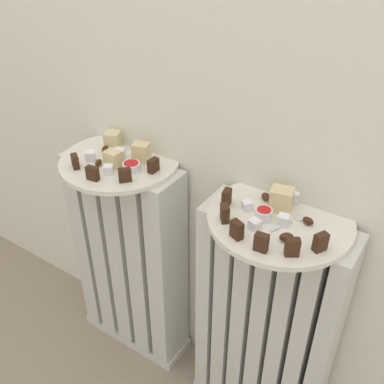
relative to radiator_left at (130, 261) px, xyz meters
The scene contains 35 objects.
radiator_left is the anchor object (origin of this frame).
radiator_right 0.45m from the radiator_left, ahead, with size 0.36×0.12×0.67m.
plate_left 0.35m from the radiator_left, ahead, with size 0.31×0.31×0.01m, color silver.
plate_right 0.57m from the radiator_left, ahead, with size 0.31×0.31×0.01m, color silver.
dark_cake_slice_left_0 0.39m from the radiator_left, 123.50° to the right, with size 0.03×0.02×0.03m, color #382114.
dark_cake_slice_left_1 0.39m from the radiator_left, 82.57° to the right, with size 0.03×0.02×0.03m, color #382114.
dark_cake_slice_left_2 0.39m from the radiator_left, 41.63° to the right, with size 0.03×0.02×0.03m, color #382114.
dark_cake_slice_left_3 0.39m from the radiator_left, ahead, with size 0.03×0.02×0.03m, color #382114.
marble_cake_slice_left_0 0.38m from the radiator_left, 71.65° to the right, with size 0.04×0.03×0.04m, color beige.
marble_cake_slice_left_1 0.38m from the radiator_left, 22.78° to the left, with size 0.04×0.03×0.05m, color beige.
marble_cake_slice_left_2 0.38m from the radiator_left, 144.68° to the left, with size 0.04×0.04×0.04m, color beige.
turkish_delight_left_0 0.37m from the radiator_left, 69.50° to the right, with size 0.02×0.02×0.02m, color white.
turkish_delight_left_1 0.37m from the radiator_left, 112.38° to the left, with size 0.03×0.03×0.03m, color white.
turkish_delight_left_2 0.37m from the radiator_left, 140.62° to the right, with size 0.03×0.03×0.03m, color white.
medjool_date_left_0 0.37m from the radiator_left, 83.98° to the left, with size 0.03×0.01×0.02m, color #3D1E0F.
medjool_date_left_1 0.37m from the radiator_left, 111.29° to the right, with size 0.03×0.01×0.02m, color #3D1E0F.
medjool_date_left_2 0.37m from the radiator_left, behind, with size 0.03×0.02×0.02m, color #3D1E0F.
jam_bowl_left 0.37m from the radiator_left, 21.88° to the right, with size 0.04×0.04×0.02m.
dark_cake_slice_right_0 0.50m from the radiator_left, ahead, with size 0.03×0.02×0.04m, color #382114.
dark_cake_slice_right_1 0.52m from the radiator_left, 12.21° to the right, with size 0.03×0.02×0.04m, color #382114.
dark_cake_slice_right_2 0.56m from the radiator_left, 15.39° to the right, with size 0.03×0.02×0.04m, color #382114.
dark_cake_slice_right_3 0.60m from the radiator_left, 14.49° to the right, with size 0.03×0.02×0.04m, color #382114.
dark_cake_slice_right_4 0.64m from the radiator_left, 10.92° to the right, with size 0.03×0.02×0.04m, color #382114.
dark_cake_slice_right_5 0.67m from the radiator_left, ahead, with size 0.03×0.02×0.04m, color #382114.
marble_cake_slice_right_0 0.58m from the radiator_left, ahead, with size 0.05×0.04×0.05m, color beige.
turkish_delight_right_0 0.56m from the radiator_left, ahead, with size 0.02×0.02×0.02m, color white.
turkish_delight_right_1 0.52m from the radiator_left, ahead, with size 0.02×0.02×0.02m, color white.
turkish_delight_right_2 0.59m from the radiator_left, ahead, with size 0.02×0.02×0.02m, color white.
turkish_delight_right_3 0.58m from the radiator_left, ahead, with size 0.03×0.03×0.03m, color white.
medjool_date_right_0 0.59m from the radiator_left, 12.09° to the left, with size 0.03×0.02×0.02m, color #3D1E0F.
medjool_date_right_1 0.54m from the radiator_left, ahead, with size 0.02×0.02×0.02m, color #3D1E0F.
medjool_date_right_2 0.62m from the radiator_left, ahead, with size 0.02×0.01×0.02m, color #3D1E0F.
medjool_date_right_3 0.61m from the radiator_left, ahead, with size 0.03×0.02×0.02m, color #3D1E0F.
jam_bowl_right 0.56m from the radiator_left, ahead, with size 0.04×0.04×0.02m.
fork 0.59m from the radiator_left, ahead, with size 0.05×0.09×0.00m.
Camera 1 is at (0.48, -0.45, 1.25)m, focal length 41.54 mm.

